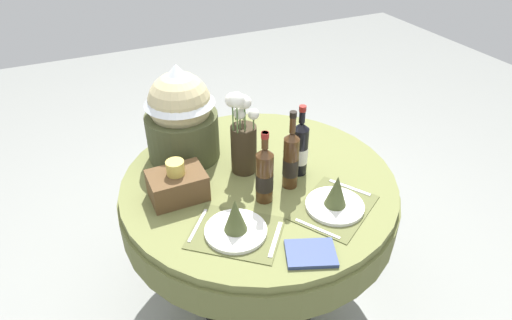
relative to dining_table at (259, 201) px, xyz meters
name	(u,v)px	position (x,y,z in m)	size (l,w,h in m)	color
ground	(258,290)	(0.00, 0.00, -0.63)	(8.00, 8.00, 0.00)	gray
dining_table	(259,201)	(0.00, 0.00, 0.00)	(1.25, 1.25, 0.76)	olive
place_setting_left	(236,224)	(-0.23, -0.28, 0.18)	(0.43, 0.42, 0.16)	brown
place_setting_right	(336,199)	(0.19, -0.32, 0.18)	(0.43, 0.40, 0.16)	brown
flower_vase	(243,137)	(-0.04, 0.09, 0.31)	(0.14, 0.16, 0.41)	#332819
wine_bottle_left	(300,148)	(0.18, -0.03, 0.26)	(0.07, 0.07, 0.34)	black
wine_bottle_centre	(265,175)	(-0.04, -0.14, 0.26)	(0.07, 0.07, 0.33)	#422814
wine_bottle_rear	(291,160)	(0.10, -0.10, 0.27)	(0.07, 0.07, 0.36)	#422814
book_on_table	(311,253)	(-0.03, -0.50, 0.14)	(0.18, 0.14, 0.02)	navy
gift_tub_back_left	(180,110)	(-0.24, 0.32, 0.37)	(0.34, 0.34, 0.47)	#474C2D
woven_basket_side_left	(177,184)	(-0.36, 0.02, 0.20)	(0.23, 0.17, 0.18)	brown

